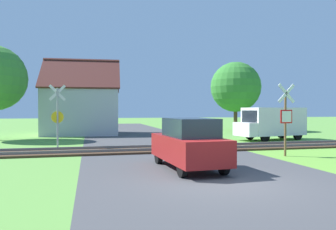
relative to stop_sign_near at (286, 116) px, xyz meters
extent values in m
plane|color=#5B933D|center=(-4.84, -4.37, -1.79)|extent=(160.00, 160.00, 0.00)
cube|color=#424244|center=(-4.84, -2.37, -1.79)|extent=(8.05, 80.00, 0.01)
cube|color=#422D1E|center=(-4.84, 3.42, -1.74)|extent=(60.00, 2.60, 0.10)
cube|color=slate|center=(-4.84, 4.14, -1.63)|extent=(60.00, 0.08, 0.12)
cube|color=slate|center=(-4.84, 2.70, -1.63)|extent=(60.00, 0.08, 0.12)
cylinder|color=brown|center=(0.00, 0.03, -0.31)|extent=(0.10, 0.10, 2.96)
cube|color=red|center=(0.00, -0.04, -0.01)|extent=(0.60, 0.07, 0.60)
cube|color=white|center=(0.00, -0.06, -0.01)|extent=(0.49, 0.05, 0.49)
cube|color=white|center=(0.00, -0.04, 1.02)|extent=(0.88, 0.09, 0.88)
cube|color=white|center=(0.00, -0.04, 1.02)|extent=(0.88, 0.09, 0.88)
cylinder|color=#9E9EA5|center=(-10.17, 5.36, -0.17)|extent=(0.09, 0.09, 3.25)
cube|color=white|center=(-10.18, 5.42, 1.20)|extent=(0.87, 0.17, 0.88)
cube|color=white|center=(-10.18, 5.42, 1.20)|extent=(0.87, 0.17, 0.88)
cylinder|color=yellow|center=(-10.18, 5.42, -0.10)|extent=(0.64, 0.13, 0.64)
cube|color=#B7B7BC|center=(-9.10, 16.14, 0.17)|extent=(6.42, 5.91, 3.91)
cube|color=#562823|center=(-9.19, 14.77, 3.31)|extent=(6.55, 3.58, 2.74)
cube|color=#562823|center=(-9.00, 17.51, 3.31)|extent=(6.55, 3.58, 2.74)
cube|color=brown|center=(-7.44, 16.02, 3.56)|extent=(0.53, 0.53, 1.10)
cylinder|color=#513823|center=(5.85, 17.53, -0.53)|extent=(0.37, 0.37, 2.52)
sphere|color=#337A2D|center=(5.85, 17.53, 2.62)|extent=(5.04, 5.04, 5.04)
cube|color=white|center=(3.97, 7.43, -0.50)|extent=(4.47, 2.62, 1.90)
cube|color=white|center=(1.56, 6.99, -1.00)|extent=(1.01, 1.90, 0.90)
cube|color=#19232D|center=(1.92, 7.05, -0.17)|extent=(0.33, 1.60, 0.85)
cube|color=navy|center=(3.80, 8.37, -0.83)|extent=(3.72, 0.69, 0.16)
cylinder|color=black|center=(2.42, 7.94, -1.45)|extent=(0.70, 0.30, 0.68)
cylinder|color=black|center=(2.71, 6.40, -1.45)|extent=(0.70, 0.30, 0.68)
cylinder|color=black|center=(5.23, 8.45, -1.45)|extent=(0.70, 0.30, 0.68)
cylinder|color=black|center=(5.51, 6.92, -1.45)|extent=(0.70, 0.30, 0.68)
cube|color=maroon|center=(-5.16, -1.94, -1.07)|extent=(1.88, 4.09, 0.84)
cube|color=#19232D|center=(-5.14, -2.14, -0.33)|extent=(1.52, 2.28, 0.64)
cylinder|color=black|center=(-4.54, -0.54, -1.49)|extent=(0.22, 0.61, 0.60)
cylinder|color=black|center=(-5.94, -0.62, -1.49)|extent=(0.22, 0.61, 0.60)
cylinder|color=black|center=(-4.37, -3.26, -1.49)|extent=(0.22, 0.61, 0.60)
cylinder|color=black|center=(-5.77, -3.34, -1.49)|extent=(0.22, 0.61, 0.60)
camera|label=1|loc=(-8.54, -12.93, 0.26)|focal=35.00mm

